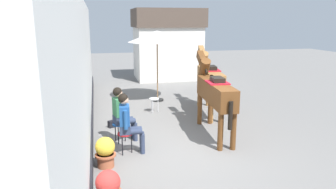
{
  "coord_description": "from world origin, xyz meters",
  "views": [
    {
      "loc": [
        -2.2,
        -6.7,
        2.95
      ],
      "look_at": [
        -0.4,
        1.2,
        1.05
      ],
      "focal_mm": 34.04,
      "sensor_mm": 36.0,
      "label": 1
    }
  ],
  "objects_px": {
    "saddled_horse_far": "(209,77)",
    "seated_visitor_near": "(128,120)",
    "satchel_bag": "(113,124)",
    "seated_visitor_far": "(121,112)",
    "flower_planter_near": "(108,188)",
    "spare_stool_white": "(154,100)",
    "cafe_parasol": "(157,37)",
    "flower_planter_middle": "(105,152)",
    "saddled_horse_near": "(214,91)"
  },
  "relations": [
    {
      "from": "saddled_horse_far",
      "to": "seated_visitor_near",
      "type": "bearing_deg",
      "value": -137.02
    },
    {
      "from": "saddled_horse_far",
      "to": "satchel_bag",
      "type": "distance_m",
      "value": 3.41
    },
    {
      "from": "seated_visitor_far",
      "to": "flower_planter_near",
      "type": "bearing_deg",
      "value": -99.2
    },
    {
      "from": "seated_visitor_near",
      "to": "spare_stool_white",
      "type": "height_order",
      "value": "seated_visitor_near"
    },
    {
      "from": "flower_planter_near",
      "to": "cafe_parasol",
      "type": "relative_size",
      "value": 0.25
    },
    {
      "from": "flower_planter_middle",
      "to": "flower_planter_near",
      "type": "bearing_deg",
      "value": -90.2
    },
    {
      "from": "saddled_horse_near",
      "to": "flower_planter_middle",
      "type": "bearing_deg",
      "value": -154.46
    },
    {
      "from": "saddled_horse_far",
      "to": "satchel_bag",
      "type": "relative_size",
      "value": 10.66
    },
    {
      "from": "seated_visitor_near",
      "to": "seated_visitor_far",
      "type": "distance_m",
      "value": 0.72
    },
    {
      "from": "flower_planter_near",
      "to": "satchel_bag",
      "type": "xyz_separation_m",
      "value": [
        0.29,
        3.98,
        -0.23
      ]
    },
    {
      "from": "saddled_horse_near",
      "to": "spare_stool_white",
      "type": "height_order",
      "value": "saddled_horse_near"
    },
    {
      "from": "flower_planter_near",
      "to": "seated_visitor_far",
      "type": "bearing_deg",
      "value": 80.8
    },
    {
      "from": "flower_planter_near",
      "to": "seated_visitor_near",
      "type": "bearing_deg",
      "value": 75.76
    },
    {
      "from": "seated_visitor_far",
      "to": "cafe_parasol",
      "type": "relative_size",
      "value": 0.54
    },
    {
      "from": "saddled_horse_near",
      "to": "spare_stool_white",
      "type": "xyz_separation_m",
      "value": [
        -1.15,
        2.37,
        -0.76
      ]
    },
    {
      "from": "seated_visitor_near",
      "to": "spare_stool_white",
      "type": "distance_m",
      "value": 3.36
    },
    {
      "from": "seated_visitor_far",
      "to": "spare_stool_white",
      "type": "xyz_separation_m",
      "value": [
        1.25,
        2.41,
        -0.38
      ]
    },
    {
      "from": "spare_stool_white",
      "to": "satchel_bag",
      "type": "height_order",
      "value": "spare_stool_white"
    },
    {
      "from": "saddled_horse_far",
      "to": "seated_visitor_far",
      "type": "bearing_deg",
      "value": -146.32
    },
    {
      "from": "saddled_horse_far",
      "to": "spare_stool_white",
      "type": "height_order",
      "value": "saddled_horse_far"
    },
    {
      "from": "saddled_horse_far",
      "to": "flower_planter_near",
      "type": "bearing_deg",
      "value": -125.57
    },
    {
      "from": "flower_planter_middle",
      "to": "saddled_horse_far",
      "type": "bearing_deg",
      "value": 43.95
    },
    {
      "from": "cafe_parasol",
      "to": "spare_stool_white",
      "type": "distance_m",
      "value": 2.47
    },
    {
      "from": "saddled_horse_far",
      "to": "saddled_horse_near",
      "type": "bearing_deg",
      "value": -106.47
    },
    {
      "from": "saddled_horse_near",
      "to": "satchel_bag",
      "type": "xyz_separation_m",
      "value": [
        -2.56,
        1.13,
        -1.06
      ]
    },
    {
      "from": "flower_planter_middle",
      "to": "spare_stool_white",
      "type": "bearing_deg",
      "value": 65.54
    },
    {
      "from": "saddled_horse_far",
      "to": "cafe_parasol",
      "type": "height_order",
      "value": "cafe_parasol"
    },
    {
      "from": "seated_visitor_far",
      "to": "flower_planter_near",
      "type": "relative_size",
      "value": 2.17
    },
    {
      "from": "saddled_horse_near",
      "to": "cafe_parasol",
      "type": "relative_size",
      "value": 1.16
    },
    {
      "from": "spare_stool_white",
      "to": "satchel_bag",
      "type": "bearing_deg",
      "value": -138.68
    },
    {
      "from": "seated_visitor_far",
      "to": "flower_planter_middle",
      "type": "bearing_deg",
      "value": -108.87
    },
    {
      "from": "flower_planter_middle",
      "to": "cafe_parasol",
      "type": "height_order",
      "value": "cafe_parasol"
    },
    {
      "from": "seated_visitor_near",
      "to": "saddled_horse_far",
      "type": "relative_size",
      "value": 0.47
    },
    {
      "from": "flower_planter_middle",
      "to": "saddled_horse_near",
      "type": "bearing_deg",
      "value": 25.54
    },
    {
      "from": "cafe_parasol",
      "to": "saddled_horse_far",
      "type": "bearing_deg",
      "value": -54.78
    },
    {
      "from": "cafe_parasol",
      "to": "saddled_horse_near",
      "type": "bearing_deg",
      "value": -78.82
    },
    {
      "from": "seated_visitor_near",
      "to": "saddled_horse_far",
      "type": "bearing_deg",
      "value": 42.98
    },
    {
      "from": "seated_visitor_near",
      "to": "flower_planter_near",
      "type": "xyz_separation_m",
      "value": [
        -0.53,
        -2.09,
        -0.44
      ]
    },
    {
      "from": "saddled_horse_near",
      "to": "flower_planter_middle",
      "type": "distance_m",
      "value": 3.26
    },
    {
      "from": "cafe_parasol",
      "to": "spare_stool_white",
      "type": "xyz_separation_m",
      "value": [
        -0.4,
        -1.45,
        -1.96
      ]
    },
    {
      "from": "spare_stool_white",
      "to": "flower_planter_near",
      "type": "bearing_deg",
      "value": -108.05
    },
    {
      "from": "seated_visitor_near",
      "to": "cafe_parasol",
      "type": "xyz_separation_m",
      "value": [
        1.57,
        4.58,
        1.59
      ]
    },
    {
      "from": "flower_planter_middle",
      "to": "spare_stool_white",
      "type": "height_order",
      "value": "flower_planter_middle"
    },
    {
      "from": "saddled_horse_near",
      "to": "satchel_bag",
      "type": "relative_size",
      "value": 10.71
    },
    {
      "from": "saddled_horse_near",
      "to": "flower_planter_middle",
      "type": "xyz_separation_m",
      "value": [
        -2.85,
        -1.36,
        -0.82
      ]
    },
    {
      "from": "spare_stool_white",
      "to": "satchel_bag",
      "type": "relative_size",
      "value": 1.64
    },
    {
      "from": "seated_visitor_near",
      "to": "flower_planter_near",
      "type": "distance_m",
      "value": 2.21
    },
    {
      "from": "saddled_horse_near",
      "to": "saddled_horse_far",
      "type": "xyz_separation_m",
      "value": [
        0.57,
        1.94,
        0.0
      ]
    },
    {
      "from": "satchel_bag",
      "to": "seated_visitor_near",
      "type": "bearing_deg",
      "value": 69.05
    },
    {
      "from": "saddled_horse_near",
      "to": "flower_planter_middle",
      "type": "height_order",
      "value": "saddled_horse_near"
    }
  ]
}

